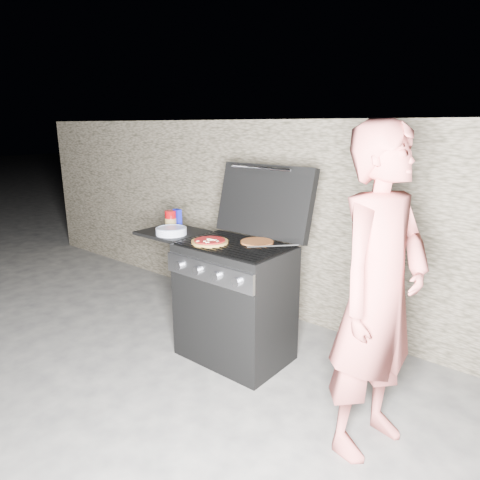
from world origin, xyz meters
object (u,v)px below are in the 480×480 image
Objects in this scene: gas_grill at (211,294)px; person at (379,295)px; sauce_jar at (171,219)px; pizza_topped at (210,241)px.

person is at bearing -9.14° from gas_grill.
pizza_topped is at bearing -15.85° from sauce_jar.
person is at bearing -5.64° from pizza_topped.
sauce_jar is 0.08× the size of person.
pizza_topped is 1.34m from person.
person is (1.43, -0.23, 0.44)m from gas_grill.
gas_grill is at bearing 133.38° from pizza_topped.
sauce_jar is at bearing 164.15° from pizza_topped.
pizza_topped is at bearing -46.62° from gas_grill.
pizza_topped reaches higher than gas_grill.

